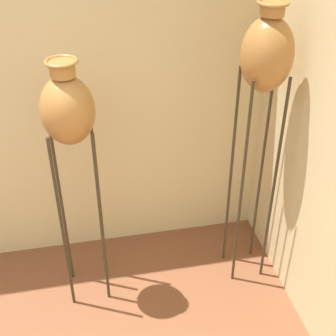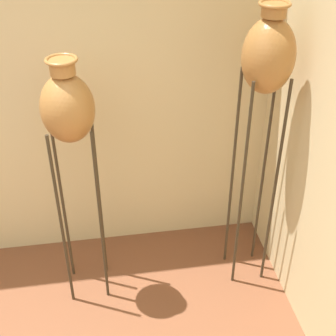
# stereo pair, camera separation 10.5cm
# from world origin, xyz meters

# --- Properties ---
(vase_stand_tall) EXTENTS (0.31, 0.31, 1.98)m
(vase_stand_tall) POSITION_xyz_m (1.82, 1.54, 1.64)
(vase_stand_tall) COLOR #382D1E
(vase_stand_tall) RESTS_ON ground_plane
(vase_stand_medium) EXTENTS (0.31, 0.31, 1.73)m
(vase_stand_medium) POSITION_xyz_m (0.66, 1.56, 1.41)
(vase_stand_medium) COLOR #382D1E
(vase_stand_medium) RESTS_ON ground_plane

